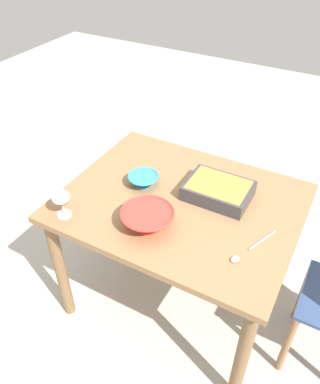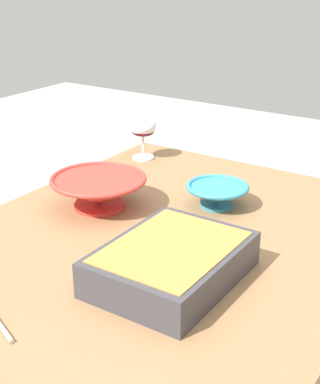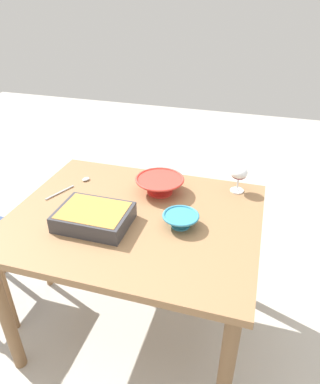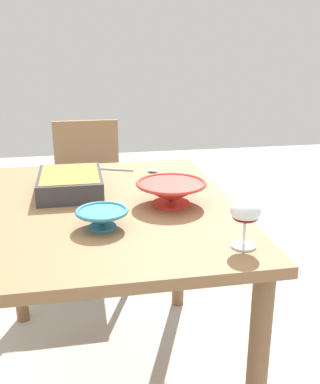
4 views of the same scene
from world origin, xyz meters
name	(u,v)px [view 1 (image 1 of 4)]	position (x,y,z in m)	size (l,w,h in m)	color
ground_plane	(176,296)	(0.00, 0.00, 0.00)	(8.00, 8.00, 0.00)	#B2ADA3
dining_table	(180,216)	(0.00, 0.00, 0.66)	(1.14, 0.91, 0.76)	olive
wine_glass	(61,199)	(0.43, 0.36, 0.86)	(0.08, 0.08, 0.14)	white
casserole_dish	(218,190)	(-0.15, -0.11, 0.81)	(0.31, 0.23, 0.08)	#38383D
mixing_bowl	(143,179)	(0.22, -0.02, 0.80)	(0.16, 0.16, 0.06)	teal
small_bowl	(147,218)	(0.05, 0.23, 0.81)	(0.25, 0.25, 0.08)	red
serving_spoon	(246,252)	(-0.39, 0.18, 0.77)	(0.12, 0.27, 0.01)	silver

